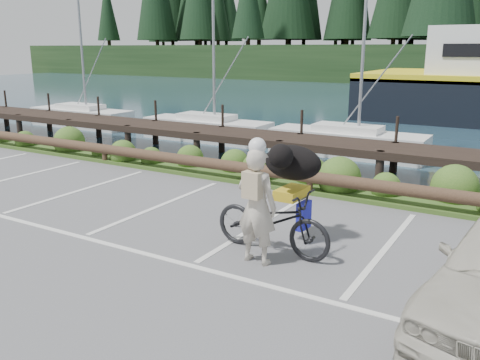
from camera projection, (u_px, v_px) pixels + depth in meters
name	position (u px, v px, depth m)	size (l,w,h in m)	color
ground	(205.00, 258.00, 8.84)	(72.00, 72.00, 0.00)	#565659
vegetation_strip	(320.00, 186.00, 13.23)	(34.00, 1.60, 0.10)	#3D5B21
log_rail	(309.00, 194.00, 12.66)	(32.00, 0.30, 0.60)	#443021
bicycle	(272.00, 220.00, 8.95)	(0.79, 2.25, 1.18)	black
cyclist	(257.00, 206.00, 8.43)	(0.72, 0.48, 1.98)	beige
dog	(293.00, 162.00, 9.31)	(1.12, 0.55, 0.65)	black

